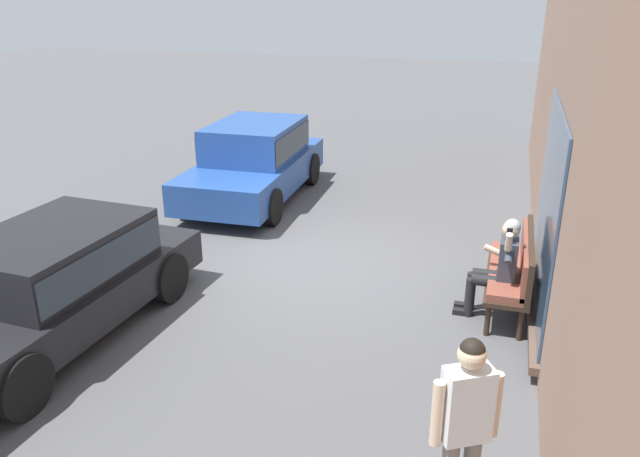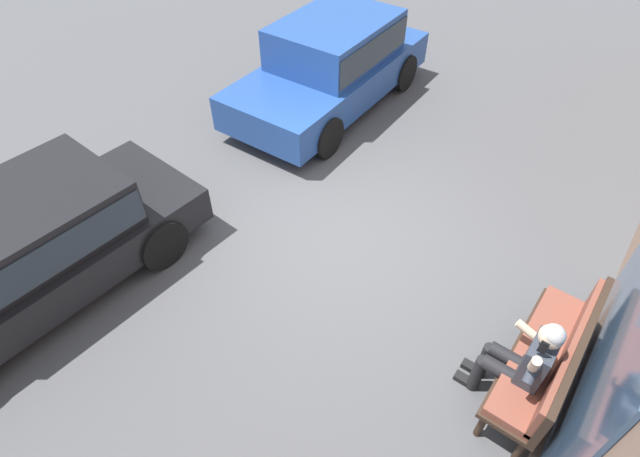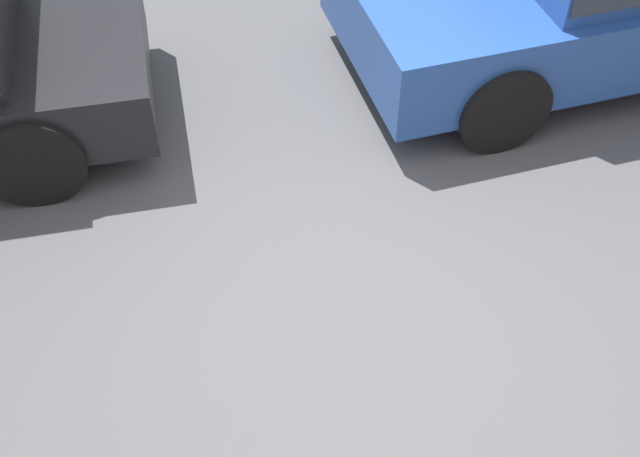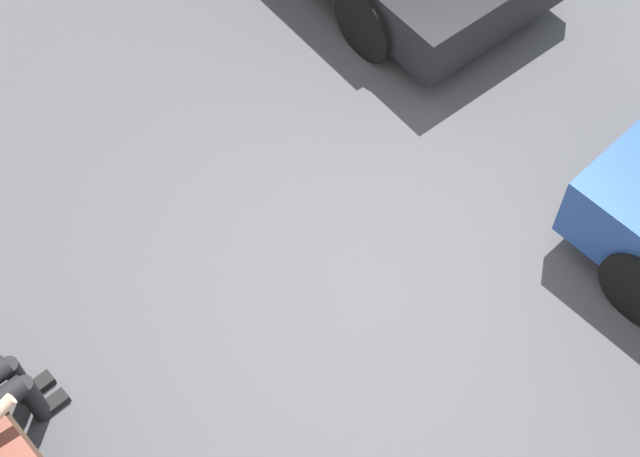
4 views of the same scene
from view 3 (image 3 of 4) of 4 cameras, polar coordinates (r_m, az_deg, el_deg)
The scene contains 1 object.
ground_plane at distance 4.74m, azimuth 3.01°, elevation -7.07°, with size 60.00×60.00×0.00m, color #4C4C4F.
Camera 3 is at (0.95, 2.60, 3.85)m, focal length 45.00 mm.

